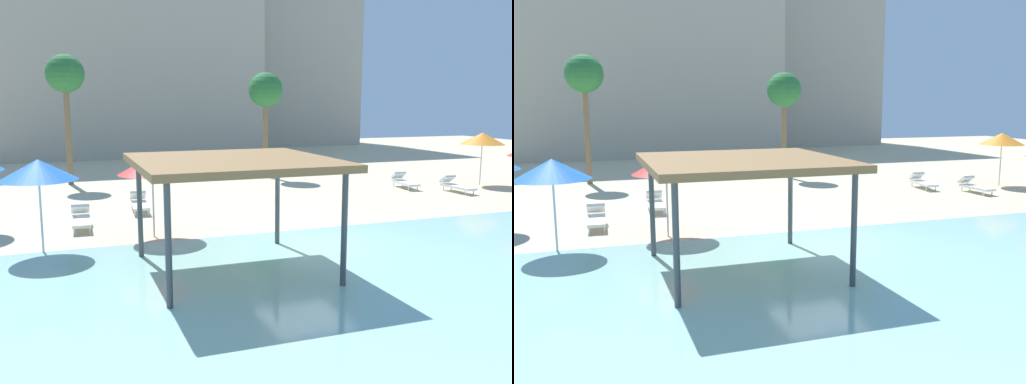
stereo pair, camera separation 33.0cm
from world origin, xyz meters
The scene contains 14 objects.
ground_plane centered at (0.00, 0.00, 0.00)m, with size 80.00×80.00×0.00m, color beige.
lagoon_water centered at (0.00, -5.25, 0.02)m, with size 44.00×13.50×0.04m, color #99D1C6.
shade_pavilion centered at (-2.87, -1.86, 2.70)m, with size 4.71×4.71×2.86m.
beach_umbrella_orange_2 centered at (13.29, 7.50, 2.36)m, with size 2.16×2.16×2.66m.
beach_umbrella_blue_4 centered at (-7.41, 1.51, 2.37)m, with size 2.12×2.12×2.66m.
beach_umbrella_red_7 centered at (-4.15, 2.36, 2.28)m, with size 2.14×2.14×2.58m.
lounge_chair_0 centered at (-6.27, 4.39, 0.33)m, with size 0.63×1.91×0.74m.
lounge_chair_1 centered at (10.62, 6.09, 0.33)m, with size 0.67×1.92×0.74m.
lounge_chair_2 centered at (-4.02, 6.55, 0.33)m, with size 0.69×1.92×0.74m.
lounge_chair_3 centered at (9.06, 7.99, 0.33)m, with size 0.80×1.95×0.74m.
palm_tree_0 centered at (-6.33, 14.78, 5.41)m, with size 1.90×1.90×6.53m.
palm_tree_1 centered at (4.07, 14.02, 4.71)m, with size 1.90×1.90×5.79m.
hotel_block_0 centered at (-1.89, 31.32, 7.35)m, with size 20.94×10.58×14.69m, color #B2A893.
hotel_block_1 centered at (12.61, 37.63, 9.74)m, with size 16.36×11.21×19.48m, color #B2A893.
Camera 2 is at (-6.54, -14.62, 4.25)m, focal length 38.32 mm.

